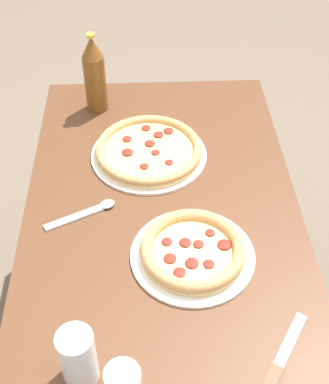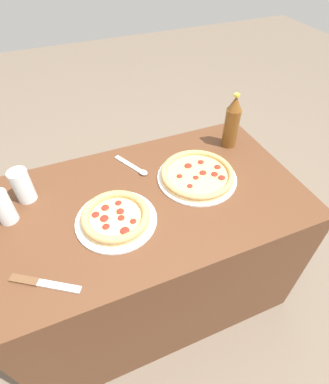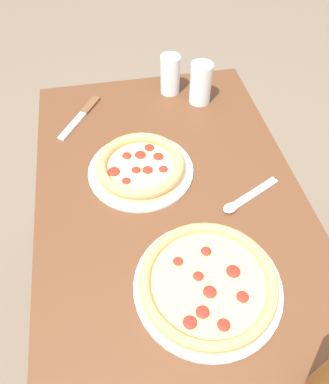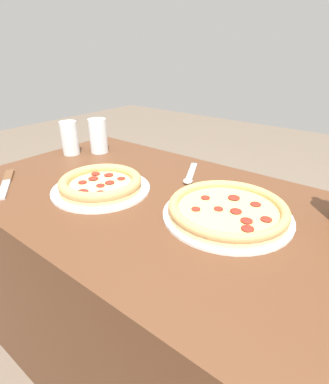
{
  "view_description": "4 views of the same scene",
  "coord_description": "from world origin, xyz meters",
  "px_view_note": "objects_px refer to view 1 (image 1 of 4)",
  "views": [
    {
      "loc": [
        -0.94,
        0.04,
        1.67
      ],
      "look_at": [
        0.03,
        -0.01,
        0.74
      ],
      "focal_mm": 50.0,
      "sensor_mm": 36.0,
      "label": 1
    },
    {
      "loc": [
        -0.25,
        -0.76,
        1.53
      ],
      "look_at": [
        0.05,
        -0.04,
        0.75
      ],
      "focal_mm": 28.0,
      "sensor_mm": 36.0,
      "label": 2
    },
    {
      "loc": [
        0.56,
        -0.13,
        1.46
      ],
      "look_at": [
        -0.01,
        -0.02,
        0.77
      ],
      "focal_mm": 35.0,
      "sensor_mm": 36.0,
      "label": 3
    },
    {
      "loc": [
        0.5,
        -0.58,
        1.09
      ],
      "look_at": [
        0.05,
        -0.01,
        0.74
      ],
      "focal_mm": 28.0,
      "sensor_mm": 36.0,
      "label": 4
    }
  ],
  "objects_px": {
    "spoon": "(90,211)",
    "beer_bottle": "(95,75)",
    "glass_iced_tea": "(78,359)",
    "knife": "(280,362)",
    "pizza_pepperoni": "(193,251)",
    "pizza_margherita": "(149,151)"
  },
  "relations": [
    {
      "from": "pizza_margherita",
      "to": "spoon",
      "type": "xyz_separation_m",
      "value": [
        -0.21,
        0.15,
        -0.01
      ]
    },
    {
      "from": "pizza_pepperoni",
      "to": "glass_iced_tea",
      "type": "xyz_separation_m",
      "value": [
        -0.28,
        0.24,
        0.04
      ]
    },
    {
      "from": "knife",
      "to": "spoon",
      "type": "xyz_separation_m",
      "value": [
        0.43,
        0.4,
        0.0
      ]
    },
    {
      "from": "spoon",
      "to": "beer_bottle",
      "type": "bearing_deg",
      "value": 0.22
    },
    {
      "from": "pizza_pepperoni",
      "to": "beer_bottle",
      "type": "height_order",
      "value": "beer_bottle"
    },
    {
      "from": "pizza_margherita",
      "to": "glass_iced_tea",
      "type": "distance_m",
      "value": 0.67
    },
    {
      "from": "glass_iced_tea",
      "to": "beer_bottle",
      "type": "bearing_deg",
      "value": 0.64
    },
    {
      "from": "beer_bottle",
      "to": "spoon",
      "type": "relative_size",
      "value": 1.4
    },
    {
      "from": "pizza_pepperoni",
      "to": "beer_bottle",
      "type": "bearing_deg",
      "value": 22.13
    },
    {
      "from": "glass_iced_tea",
      "to": "beer_bottle",
      "type": "xyz_separation_m",
      "value": [
        0.89,
        0.01,
        0.06
      ]
    },
    {
      "from": "pizza_pepperoni",
      "to": "pizza_margherita",
      "type": "distance_m",
      "value": 0.38
    },
    {
      "from": "pizza_pepperoni",
      "to": "pizza_margherita",
      "type": "xyz_separation_m",
      "value": [
        0.37,
        0.09,
        -0.0
      ]
    },
    {
      "from": "glass_iced_tea",
      "to": "knife",
      "type": "distance_m",
      "value": 0.39
    },
    {
      "from": "spoon",
      "to": "pizza_margherita",
      "type": "bearing_deg",
      "value": -35.42
    },
    {
      "from": "glass_iced_tea",
      "to": "beer_bottle",
      "type": "height_order",
      "value": "beer_bottle"
    },
    {
      "from": "knife",
      "to": "glass_iced_tea",
      "type": "bearing_deg",
      "value": 91.25
    },
    {
      "from": "glass_iced_tea",
      "to": "beer_bottle",
      "type": "distance_m",
      "value": 0.89
    },
    {
      "from": "pizza_pepperoni",
      "to": "beer_bottle",
      "type": "distance_m",
      "value": 0.66
    },
    {
      "from": "glass_iced_tea",
      "to": "pizza_pepperoni",
      "type": "bearing_deg",
      "value": -40.09
    },
    {
      "from": "pizza_pepperoni",
      "to": "spoon",
      "type": "bearing_deg",
      "value": 58.01
    },
    {
      "from": "knife",
      "to": "spoon",
      "type": "relative_size",
      "value": 1.12
    },
    {
      "from": "pizza_pepperoni",
      "to": "knife",
      "type": "relative_size",
      "value": 1.45
    }
  ]
}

